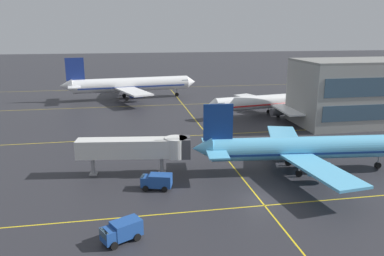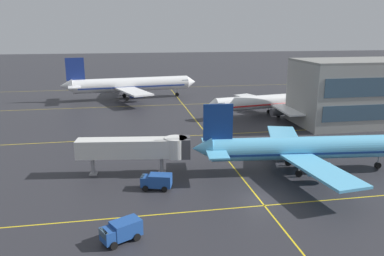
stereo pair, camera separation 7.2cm
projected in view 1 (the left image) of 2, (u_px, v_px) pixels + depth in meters
ground_plane at (259, 199)px, 48.69m from camera, size 600.00×600.00×0.00m
airliner_front_gate at (303, 148)px, 57.24m from camera, size 34.39×29.53×10.69m
airliner_second_row at (269, 102)px, 93.90m from camera, size 33.42×28.50×10.41m
airliner_third_row at (130, 85)px, 115.96m from camera, size 41.64×35.65×12.94m
taxiway_markings at (193, 117)px, 93.19m from camera, size 166.30×143.13×0.01m
service_truck_red_van at (157, 181)px, 51.34m from camera, size 4.45×3.03×2.10m
service_truck_catering at (122, 231)px, 38.73m from camera, size 4.49×3.56×2.10m
jet_bridge at (143, 148)px, 55.99m from camera, size 16.94×4.97×5.58m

